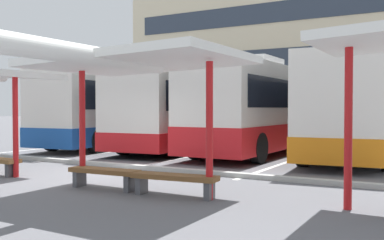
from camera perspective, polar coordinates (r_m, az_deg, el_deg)
name	(u,v)px	position (r m, az deg, el deg)	size (l,w,h in m)	color
ground_plane	(98,174)	(12.33, -12.03, -6.82)	(160.00, 160.00, 0.00)	slate
terminal_building	(338,43)	(40.95, 18.25, 9.38)	(35.52, 11.48, 17.62)	beige
coach_bus_0	(134,109)	(22.17, -7.52, 1.43)	(3.53, 12.34, 3.76)	silver
coach_bus_1	(198,110)	(20.32, 0.77, 1.29)	(3.54, 12.05, 3.64)	silver
coach_bus_2	(269,110)	(18.57, 9.87, 1.28)	(2.65, 11.41, 3.72)	silver
coach_bus_3	(355,109)	(17.10, 20.20, 1.35)	(3.38, 10.23, 3.76)	silver
lane_stripe_0	(95,143)	(23.01, -12.40, -2.96)	(0.16, 14.00, 0.01)	white
lane_stripe_1	(154,146)	(20.76, -4.94, -3.41)	(0.16, 14.00, 0.01)	white
lane_stripe_2	(224,150)	(18.94, 4.16, -3.88)	(0.16, 14.00, 0.01)	white
lane_stripe_3	(309,154)	(17.69, 14.85, -4.30)	(0.16, 14.00, 0.01)	white
waiting_shelter_2	(132,63)	(9.27, -7.73, 7.25)	(4.30, 5.20, 2.91)	red
bench_4	(104,174)	(10.02, -11.24, -6.79)	(1.71, 0.50, 0.45)	brown
bench_5	(174,180)	(8.99, -2.28, -7.70)	(1.84, 0.61, 0.45)	brown
platform_kerb	(129,166)	(13.35, -8.14, -5.90)	(44.00, 0.24, 0.12)	#ADADA8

